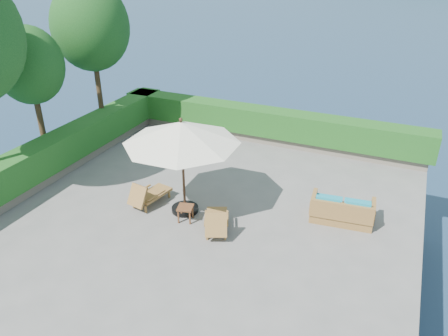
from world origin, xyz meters
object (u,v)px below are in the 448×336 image
at_px(lounge_left, 148,195).
at_px(lounge_right, 216,221).
at_px(patio_umbrella, 181,134).
at_px(wicker_loveseat, 342,211).
at_px(side_table, 185,209).

relative_size(lounge_left, lounge_right, 0.98).
xyz_separation_m(patio_umbrella, wicker_loveseat, (4.31, 1.29, -2.13)).
relative_size(lounge_right, side_table, 2.95).
bearing_deg(patio_umbrella, side_table, -59.48).
height_order(patio_umbrella, side_table, patio_umbrella).
relative_size(patio_umbrella, wicker_loveseat, 2.31).
distance_m(patio_umbrella, lounge_left, 2.43).
xyz_separation_m(patio_umbrella, lounge_right, (1.28, -0.57, -2.12)).
bearing_deg(side_table, patio_umbrella, 120.52).
distance_m(lounge_left, wicker_loveseat, 5.66).
bearing_deg(wicker_loveseat, lounge_left, -171.29).
height_order(lounge_left, lounge_right, lounge_right).
bearing_deg(side_table, wicker_loveseat, 23.12).
bearing_deg(wicker_loveseat, lounge_right, -154.17).
bearing_deg(lounge_right, patio_umbrella, 132.65).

